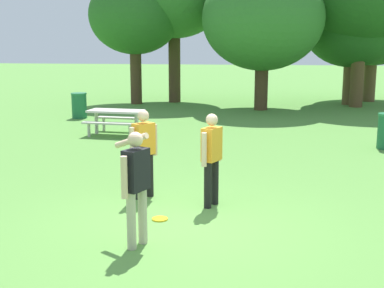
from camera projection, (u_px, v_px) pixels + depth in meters
name	position (u px, v px, depth m)	size (l,w,h in m)	color
ground_plane	(185.00, 227.00, 8.04)	(120.00, 120.00, 0.00)	#568E3D
person_thrower	(212.00, 154.00, 8.91)	(0.35, 0.57, 1.64)	black
person_catcher	(135.00, 180.00, 7.13)	(0.61, 0.78, 1.64)	#B7AD93
person_bystander	(144.00, 148.00, 9.40)	(0.42, 0.50, 1.64)	black
frisbee	(160.00, 219.00, 8.39)	(0.26, 0.26, 0.03)	yellow
picnic_table_near	(116.00, 117.00, 16.03)	(1.82, 1.56, 0.77)	beige
trash_can_further_along	(79.00, 105.00, 19.56)	(0.59, 0.59, 0.96)	#1E663D
tree_tall_left	(135.00, 16.00, 23.49)	(4.18, 4.18, 5.84)	#4C3823
tree_far_right	(263.00, 19.00, 21.35)	(5.06, 5.06, 5.96)	#4C3823
tree_slender_mid	(352.00, 26.00, 23.26)	(4.39, 4.39, 5.45)	brown
tree_back_right	(374.00, 15.00, 24.45)	(5.57, 5.57, 6.47)	brown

